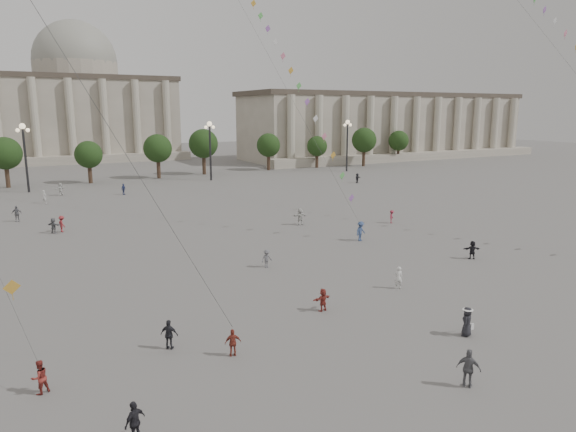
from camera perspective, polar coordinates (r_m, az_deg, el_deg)
name	(u,v)px	position (r m, az deg, el deg)	size (l,w,h in m)	color
ground	(396,356)	(28.25, 11.96, -15.01)	(360.00, 360.00, 0.00)	#5E5B59
hall_east	(388,126)	(145.52, 11.07, 9.81)	(84.00, 26.22, 17.20)	gray
hall_central	(79,104)	(149.24, -22.20, 11.45)	(48.30, 34.30, 35.50)	gray
tree_row	(117,151)	(98.76, -18.50, 6.90)	(137.12, 5.12, 8.00)	#332519
lamp_post_mid_west	(24,145)	(89.25, -27.26, 7.03)	(2.00, 0.90, 10.65)	#262628
lamp_post_mid_east	(210,140)	(94.67, -8.67, 8.37)	(2.00, 0.90, 10.65)	#262628
lamp_post_far_east	(347,136)	(108.44, 6.61, 8.82)	(2.00, 0.90, 10.65)	#262628
person_crowd_0	(123,189)	(81.77, -17.81, 2.86)	(0.99, 0.41, 1.70)	navy
person_crowd_3	(472,250)	(46.92, 19.79, -3.57)	(1.48, 0.47, 1.60)	black
person_crowd_4	(60,189)	(84.34, -23.97, 2.74)	(1.79, 0.57, 1.93)	silver
person_crowd_6	(267,259)	(41.85, -2.38, -4.75)	(0.97, 0.56, 1.50)	#5C5C60
person_crowd_7	(300,217)	(57.16, 1.35, -0.06)	(1.77, 0.56, 1.91)	silver
person_crowd_8	(392,217)	(59.33, 11.46, -0.07)	(0.96, 0.55, 1.49)	maroon
person_crowd_9	(357,178)	(91.59, 7.71, 4.20)	(1.57, 0.50, 1.70)	black
person_crowd_10	(44,197)	(78.00, -25.45, 1.94)	(0.68, 0.45, 1.86)	silver
person_crowd_12	(53,226)	(58.58, -24.61, -0.98)	(1.52, 0.48, 1.64)	#5F5E63
person_crowd_13	(398,278)	(37.81, 12.17, -6.70)	(0.60, 0.39, 1.64)	silver
person_crowd_16	(17,214)	(66.65, -27.93, 0.23)	(1.09, 0.45, 1.85)	slate
person_crowd_17	(62,224)	(58.94, -23.83, -0.80)	(1.11, 0.64, 1.72)	maroon
tourist_0	(233,343)	(27.55, -6.14, -13.82)	(0.86, 0.36, 1.48)	maroon
tourist_1	(169,335)	(28.79, -13.06, -12.72)	(0.96, 0.40, 1.64)	black
tourist_2	(323,300)	(33.14, 3.90, -9.27)	(1.38, 0.44, 1.48)	maroon
tourist_3	(469,368)	(25.96, 19.44, -15.68)	(1.08, 0.45, 1.85)	#5C5B60
tourist_4	(135,422)	(21.99, -16.65, -21.05)	(0.99, 0.41, 1.69)	black
kite_flyer_0	(40,377)	(26.62, -25.87, -15.82)	(0.77, 0.60, 1.59)	maroon
kite_flyer_1	(361,231)	(50.70, 8.08, -1.68)	(1.25, 0.72, 1.94)	#344976
hat_person	(467,321)	(31.28, 19.29, -10.95)	(0.99, 0.89, 1.69)	black
kite_train_east	(535,5)	(66.81, 25.72, 20.32)	(11.03, 42.51, 60.56)	#3F3F3F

